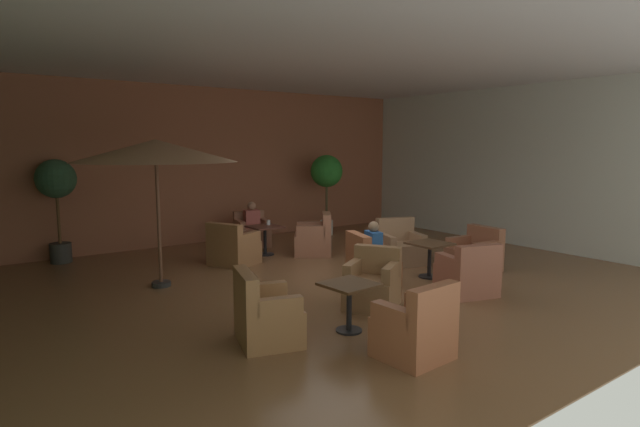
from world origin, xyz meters
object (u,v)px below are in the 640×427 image
at_px(armchair_front_right_east, 400,248).
at_px(armchair_mid_center_east, 373,285).
at_px(patron_by_window, 252,216).
at_px(armchair_front_left_south, 315,239).
at_px(armchair_front_right_west, 468,275).
at_px(iced_drink_cup, 268,222).
at_px(cafe_table_front_left, 265,233).
at_px(armchair_mid_center_south, 265,316).
at_px(patio_umbrella_tall_red, 156,151).
at_px(armchair_mid_center_north, 416,330).
at_px(patron_blue_shirt, 373,242).
at_px(armchair_front_right_south, 371,265).
at_px(armchair_front_left_north, 252,233).
at_px(armchair_front_right_north, 475,254).
at_px(cafe_table_front_right, 430,251).
at_px(armchair_front_left_east, 233,249).
at_px(potted_tree_mid_left, 56,189).
at_px(cafe_table_mid_center, 349,295).
at_px(potted_tree_left_corner, 327,175).

xyz_separation_m(armchair_front_right_east, armchair_mid_center_east, (-2.34, -1.79, 0.01)).
bearing_deg(patron_by_window, armchair_front_left_south, -67.77).
bearing_deg(armchair_front_right_west, iced_drink_cup, 102.20).
bearing_deg(patron_by_window, cafe_table_front_left, -102.59).
bearing_deg(iced_drink_cup, armchair_mid_center_south, -120.54).
bearing_deg(patron_by_window, patio_umbrella_tall_red, -143.24).
distance_m(armchair_mid_center_north, patron_blue_shirt, 3.25).
height_order(armchair_front_right_south, armchair_mid_center_north, armchair_mid_center_north).
relative_size(armchair_mid_center_north, armchair_mid_center_south, 0.92).
height_order(cafe_table_front_left, armchair_front_right_east, armchair_front_right_east).
height_order(armchair_front_left_north, patron_blue_shirt, patron_blue_shirt).
bearing_deg(patron_blue_shirt, patio_umbrella_tall_red, 148.13).
bearing_deg(armchair_front_right_east, iced_drink_cup, 125.06).
relative_size(armchair_front_right_north, armchair_front_right_east, 0.88).
bearing_deg(armchair_front_right_north, cafe_table_front_right, 174.19).
xyz_separation_m(armchair_front_left_east, potted_tree_mid_left, (-2.78, 2.24, 1.20)).
height_order(cafe_table_mid_center, patio_umbrella_tall_red, patio_umbrella_tall_red).
bearing_deg(armchair_mid_center_south, armchair_front_right_east, 25.62).
bearing_deg(armchair_front_right_south, armchair_mid_center_north, -122.49).
height_order(armchair_front_left_south, armchair_front_right_north, armchair_front_left_south).
xyz_separation_m(armchair_front_right_west, patron_blue_shirt, (-0.74, 1.45, 0.40)).
bearing_deg(armchair_front_right_south, armchair_mid_center_south, -155.38).
xyz_separation_m(cafe_table_mid_center, patron_by_window, (1.67, 5.72, 0.24)).
bearing_deg(armchair_front_right_north, potted_tree_mid_left, 140.15).
height_order(cafe_table_front_right, iced_drink_cup, iced_drink_cup).
distance_m(armchair_front_left_south, patio_umbrella_tall_red, 4.13).
distance_m(armchair_front_right_east, armchair_mid_center_east, 2.94).
height_order(armchair_front_right_south, armchair_mid_center_east, armchair_front_right_south).
height_order(armchair_front_left_south, armchair_front_right_east, armchair_front_left_south).
relative_size(armchair_front_left_north, armchair_mid_center_north, 0.99).
bearing_deg(patron_blue_shirt, armchair_mid_center_east, -131.90).
bearing_deg(patron_blue_shirt, patron_by_window, 92.38).
distance_m(armchair_front_left_south, potted_tree_left_corner, 2.81).
bearing_deg(patron_blue_shirt, armchair_front_left_south, 78.64).
xyz_separation_m(cafe_table_front_left, armchair_mid_center_east, (-0.51, -4.11, -0.15)).
distance_m(armchair_front_right_west, iced_drink_cup, 4.75).
height_order(armchair_front_left_north, armchair_front_right_west, armchair_front_right_west).
relative_size(cafe_table_mid_center, patron_blue_shirt, 1.03).
relative_size(cafe_table_mid_center, iced_drink_cup, 6.12).
height_order(armchair_front_right_west, potted_tree_left_corner, potted_tree_left_corner).
height_order(patio_umbrella_tall_red, iced_drink_cup, patio_umbrella_tall_red).
relative_size(armchair_front_left_east, armchair_front_right_west, 1.10).
bearing_deg(patio_umbrella_tall_red, armchair_mid_center_east, -53.27).
bearing_deg(armchair_mid_center_south, cafe_table_front_right, 13.62).
distance_m(cafe_table_front_left, armchair_front_right_west, 4.69).
height_order(armchair_front_left_east, potted_tree_left_corner, potted_tree_left_corner).
bearing_deg(armchair_front_left_east, armchair_front_right_south, -62.94).
relative_size(armchair_front_left_north, patio_umbrella_tall_red, 0.33).
height_order(armchair_front_left_east, armchair_mid_center_south, armchair_mid_center_south).
relative_size(armchair_front_right_north, iced_drink_cup, 8.07).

